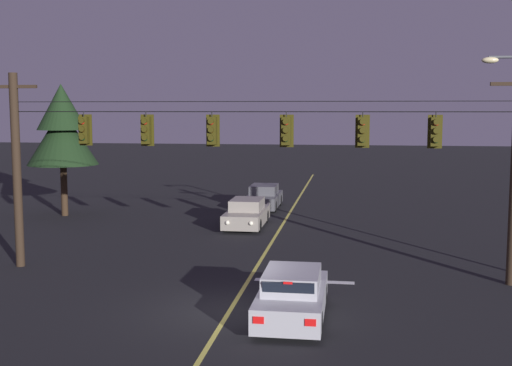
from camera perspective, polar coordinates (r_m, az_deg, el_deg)
The scene contains 14 objects.
ground_plane at distance 19.16m, azimuth -2.36°, elevation -11.22°, with size 180.00×180.00×0.00m, color black.
lane_centre_stripe at distance 28.99m, azimuth 1.46°, elevation -5.11°, with size 0.14×60.00×0.01m, color #D1C64C.
stop_bar_paint at distance 22.41m, azimuth 4.25°, elevation -8.59°, with size 3.40×0.36×0.01m, color silver.
signal_span_assembly at distance 22.55m, azimuth -0.37°, elevation 1.14°, with size 19.31×0.32×7.15m.
traffic_light_leftmost at distance 24.15m, azimuth -14.89°, elevation 4.53°, with size 0.48×0.41×1.22m.
traffic_light_left_inner at distance 23.33m, azimuth -9.64°, elevation 4.59°, with size 0.48×0.41×1.22m.
traffic_light_centre at distance 22.71m, azimuth -3.89°, elevation 4.62°, with size 0.48×0.41×1.22m.
traffic_light_right_inner at distance 22.30m, azimuth 2.67°, elevation 4.59°, with size 0.48×0.41×1.22m.
traffic_light_rightmost at distance 22.18m, azimuth 9.34°, elevation 4.51°, with size 0.48×0.41×1.22m.
traffic_light_far_right at distance 22.35m, azimuth 15.50°, elevation 4.37°, with size 0.48×0.41×1.22m.
car_waiting_near_lane at distance 18.43m, azimuth 3.20°, elevation -9.84°, with size 1.80×4.33×1.39m.
car_oncoming_lead at distance 32.35m, azimuth -0.82°, elevation -2.73°, with size 1.80×4.42×1.39m.
car_oncoming_trailing at distance 38.36m, azimuth 0.69°, elevation -1.28°, with size 1.80×4.42×1.39m.
tree_verge_near at distance 36.93m, azimuth -16.67°, elevation 4.60°, with size 3.82×3.82×7.21m.
Camera 1 is at (3.45, -17.93, 5.82)m, focal length 45.53 mm.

